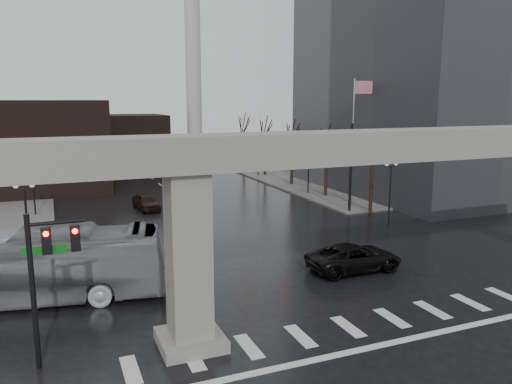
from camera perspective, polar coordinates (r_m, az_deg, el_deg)
ground at (r=24.36m, az=9.16°, el=-14.01°), size 160.00×160.00×0.00m
sidewalk_ne at (r=67.30m, az=12.13°, el=1.75°), size 28.00×36.00×0.15m
elevated_guideway at (r=23.10m, az=12.34°, el=2.37°), size 48.00×2.60×8.70m
building_far_left at (r=61.04m, az=-24.42°, el=4.83°), size 16.00×14.00×10.00m
building_far_mid at (r=71.72m, az=-14.47°, el=5.34°), size 10.00×10.00×8.00m
smokestack at (r=67.27m, az=-7.16°, el=13.24°), size 3.60×3.60×30.00m
signal_mast_arm at (r=43.16m, az=6.60°, el=4.83°), size 12.12×0.43×8.00m
signal_left_pole at (r=20.21m, az=-22.79°, el=-7.56°), size 2.30×0.30×6.00m
flagpole_assembly at (r=49.03m, az=11.33°, el=7.36°), size 2.06×0.12×12.00m
lamp_right_0 at (r=41.93m, az=15.11°, el=1.12°), size 1.22×0.32×5.11m
lamp_right_1 at (r=53.59m, az=6.02°, el=3.41°), size 1.22×0.32×5.11m
lamp_right_2 at (r=66.17m, az=0.26°, el=4.81°), size 1.22×0.32×5.11m
lamp_left_0 at (r=33.49m, az=-24.81°, el=-1.80°), size 1.22×0.32×5.11m
lamp_left_1 at (r=47.29m, az=-24.18°, el=1.59°), size 1.22×0.32×5.11m
lamp_left_2 at (r=61.17m, az=-23.84°, el=3.44°), size 1.22×0.32×5.11m
tree_right_0 at (r=45.83m, az=13.07°, el=1.12°), size 1.09×1.58×7.50m
tree_right_1 at (r=52.46m, az=8.03°, el=2.52°), size 1.09×1.61×7.67m
tree_right_2 at (r=59.43m, az=4.14°, el=3.59°), size 1.10×1.63×7.85m
tree_right_3 at (r=66.64m, az=1.07°, el=4.42°), size 1.11×1.66×8.02m
tree_right_4 at (r=74.00m, az=-1.40°, el=5.08°), size 1.12×1.69×8.19m
pickup_truck at (r=30.50m, az=11.18°, el=-7.35°), size 5.82×2.78×1.60m
city_bus at (r=27.63m, az=-24.52°, el=-7.71°), size 13.72×5.81×3.72m
far_car at (r=47.24m, az=-12.46°, el=-1.11°), size 2.29×4.50×1.47m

